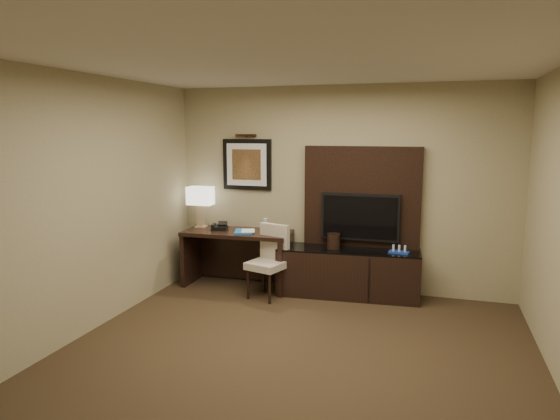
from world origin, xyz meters
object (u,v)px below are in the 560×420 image
at_px(table_lamp, 201,206).
at_px(minibar_tray, 399,250).
at_px(water_bottle, 266,225).
at_px(desk_chair, 266,264).
at_px(desk_phone, 220,226).
at_px(desk, 238,259).
at_px(ice_bucket, 334,241).
at_px(credenza, 348,273).
at_px(tv, 360,217).

distance_m(table_lamp, minibar_tray, 2.76).
height_order(table_lamp, water_bottle, table_lamp).
bearing_deg(desk_chair, desk_phone, 173.12).
bearing_deg(water_bottle, table_lamp, 177.77).
relative_size(desk, ice_bucket, 7.53).
bearing_deg(desk_phone, credenza, -12.24).
xyz_separation_m(desk_chair, ice_bucket, (0.79, 0.37, 0.28)).
distance_m(credenza, water_bottle, 1.25).
distance_m(tv, table_lamp, 2.22).
distance_m(table_lamp, water_bottle, 0.99).
xyz_separation_m(water_bottle, ice_bucket, (0.93, -0.03, -0.15)).
xyz_separation_m(tv, desk_chair, (-1.10, -0.52, -0.58)).
distance_m(credenza, minibar_tray, 0.73).
relative_size(credenza, table_lamp, 3.02).
height_order(desk, desk_chair, desk_chair).
relative_size(credenza, tv, 1.80).
distance_m(desk_chair, water_bottle, 0.60).
xyz_separation_m(desk, table_lamp, (-0.59, 0.10, 0.69)).
bearing_deg(minibar_tray, desk_phone, -179.51).
height_order(credenza, desk_phone, desk_phone).
height_order(desk_phone, ice_bucket, desk_phone).
bearing_deg(tv, table_lamp, -177.72).
xyz_separation_m(credenza, minibar_tray, (0.63, -0.01, 0.35)).
bearing_deg(ice_bucket, desk, -178.45).
height_order(table_lamp, minibar_tray, table_lamp).
height_order(tv, desk_chair, tv).
distance_m(credenza, table_lamp, 2.23).
relative_size(desk, desk_chair, 1.65).
height_order(ice_bucket, minibar_tray, ice_bucket).
xyz_separation_m(desk_chair, minibar_tray, (1.61, 0.37, 0.22)).
xyz_separation_m(desk_phone, ice_bucket, (1.58, 0.02, -0.11)).
bearing_deg(tv, credenza, -130.89).
bearing_deg(credenza, desk, 177.61).
xyz_separation_m(table_lamp, water_bottle, (0.97, -0.04, -0.21)).
bearing_deg(minibar_tray, water_bottle, 179.09).
bearing_deg(water_bottle, ice_bucket, -1.74).
bearing_deg(desk, ice_bucket, -0.93).
xyz_separation_m(credenza, table_lamp, (-2.09, 0.05, 0.76)).
xyz_separation_m(desk, credenza, (1.51, 0.05, -0.08)).
bearing_deg(table_lamp, minibar_tray, -1.38).
height_order(desk_phone, minibar_tray, desk_phone).
distance_m(desk_chair, ice_bucket, 0.91).
height_order(credenza, tv, tv).
bearing_deg(minibar_tray, table_lamp, 178.62).
xyz_separation_m(tv, table_lamp, (-2.21, -0.09, 0.05)).
height_order(credenza, ice_bucket, ice_bucket).
height_order(desk_chair, desk_phone, same).
bearing_deg(desk_chair, ice_bucket, 41.93).
distance_m(desk_phone, water_bottle, 0.65).
relative_size(tv, minibar_tray, 4.17).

